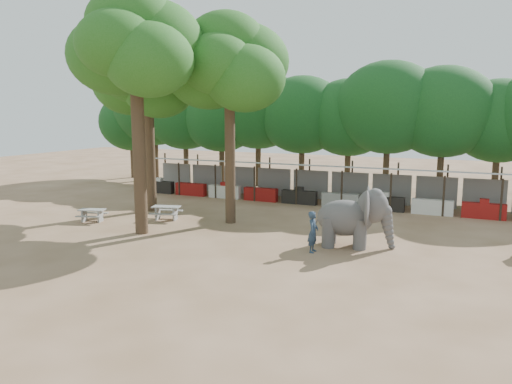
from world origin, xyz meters
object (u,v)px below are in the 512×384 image
at_px(yard_tree_back, 229,65).
at_px(yard_tree_left, 148,76).
at_px(handler, 313,232).
at_px(picnic_table_near, 92,214).
at_px(picnic_table_far, 166,211).
at_px(elephant, 354,217).
at_px(yard_tree_center, 135,46).

bearing_deg(yard_tree_back, yard_tree_left, 170.54).
height_order(handler, picnic_table_near, handler).
height_order(yard_tree_left, picnic_table_far, yard_tree_left).
bearing_deg(elephant, yard_tree_back, 152.65).
xyz_separation_m(yard_tree_center, picnic_table_near, (-4.02, 0.83, -8.75)).
distance_m(yard_tree_center, yard_tree_back, 5.04).
bearing_deg(elephant, yard_tree_left, 156.02).
bearing_deg(yard_tree_left, picnic_table_near, -103.73).
bearing_deg(yard_tree_center, picnic_table_near, 168.33).
relative_size(yard_tree_center, picnic_table_near, 6.95).
distance_m(picnic_table_near, picnic_table_far, 4.09).
distance_m(yard_tree_left, picnic_table_near, 8.85).
height_order(elephant, picnic_table_near, elephant).
bearing_deg(elephant, picnic_table_far, 163.17).
relative_size(yard_tree_left, picnic_table_far, 5.85).
distance_m(yard_tree_back, picnic_table_near, 11.16).
bearing_deg(picnic_table_far, yard_tree_center, -95.62).
bearing_deg(yard_tree_back, picnic_table_near, -155.69).
bearing_deg(handler, yard_tree_back, 55.45).
bearing_deg(picnic_table_near, yard_tree_left, 58.56).
distance_m(elephant, picnic_table_far, 11.18).
bearing_deg(picnic_table_near, elephant, -14.41).
relative_size(yard_tree_left, yard_tree_back, 0.97).
bearing_deg(yard_tree_center, elephant, 8.99).
bearing_deg(picnic_table_far, yard_tree_left, 124.66).
relative_size(elephant, handler, 2.01).
relative_size(yard_tree_back, picnic_table_far, 6.03).
height_order(yard_tree_center, picnic_table_near, yard_tree_center).
xyz_separation_m(yard_tree_left, elephant, (13.54, -3.33, -6.84)).
height_order(yard_tree_back, picnic_table_near, yard_tree_back).
bearing_deg(yard_tree_back, yard_tree_center, -126.86).
relative_size(yard_tree_left, picnic_table_near, 6.36).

